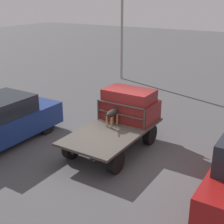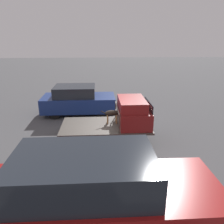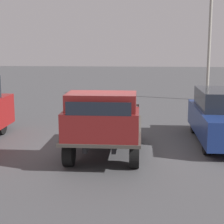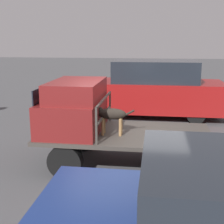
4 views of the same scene
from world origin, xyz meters
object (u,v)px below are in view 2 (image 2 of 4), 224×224
(parked_sedan, at_px, (78,100))
(flatbed_truck, at_px, (106,129))
(dog, at_px, (113,113))
(parked_pickup_far, at_px, (94,197))

(parked_sedan, bearing_deg, flatbed_truck, -61.19)
(dog, relative_size, parked_sedan, 0.23)
(parked_sedan, bearing_deg, parked_pickup_far, -75.76)
(dog, bearing_deg, parked_pickup_far, -84.90)
(parked_pickup_far, bearing_deg, parked_sedan, 103.84)
(parked_sedan, xyz_separation_m, parked_pickup_far, (1.08, -8.24, 0.16))
(dog, height_order, parked_pickup_far, parked_pickup_far)
(flatbed_truck, height_order, parked_sedan, parked_sedan)
(dog, xyz_separation_m, parked_pickup_far, (-0.73, -4.81, -0.21))
(flatbed_truck, bearing_deg, parked_sedan, 112.01)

